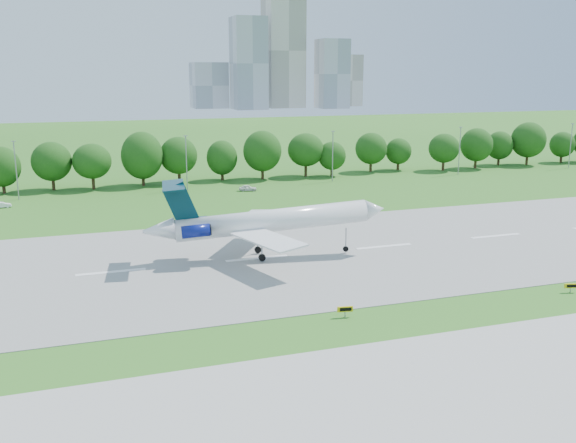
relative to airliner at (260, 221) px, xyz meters
The scene contains 10 objects.
ground 32.26m from the airliner, 52.48° to the right, with size 600.00×600.00×0.00m, color #265D18.
runway 20.11m from the airliner, ahead, with size 400.00×45.00×0.08m, color gray.
tree_line 69.53m from the airliner, 73.83° to the left, with size 288.40×8.40×10.40m.
light_poles 59.24m from the airliner, 73.46° to the left, with size 175.90×0.25×12.19m.
skyline 385.26m from the airliner, 71.89° to the left, with size 127.00×52.00×80.00m.
airliner is the anchor object (origin of this frame).
taxi_sign_left 25.06m from the airliner, 84.42° to the right, with size 1.74×0.47×1.22m.
taxi_sign_centre 40.82m from the airliner, 39.50° to the right, with size 1.55×0.58×1.10m.
service_vehicle_a 62.41m from the airliner, 127.84° to the left, with size 1.19×3.41×1.12m, color white.
service_vehicle_b 52.97m from the airliner, 76.95° to the left, with size 1.56×3.88×1.32m, color silver.
Camera 1 is at (-43.48, -59.07, 25.93)m, focal length 40.00 mm.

